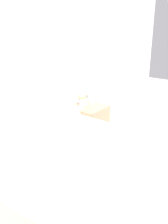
% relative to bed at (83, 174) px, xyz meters
% --- Properties ---
extents(ground_plane, '(12.00, 12.00, 0.00)m').
position_rel_bed_xyz_m(ground_plane, '(0.00, 1.00, -0.33)').
color(ground_plane, silver).
extents(wall_back, '(8.00, 0.06, 2.60)m').
position_rel_bed_xyz_m(wall_back, '(0.00, 1.07, 0.97)').
color(wall_back, white).
rests_on(wall_back, ground_plane).
extents(bed, '(1.59, 2.15, 1.26)m').
position_rel_bed_xyz_m(bed, '(0.00, 0.00, 0.00)').
color(bed, tan).
rests_on(bed, ground_plane).
extents(nightstand, '(0.48, 0.49, 0.59)m').
position_rel_bed_xyz_m(nightstand, '(1.14, 0.75, -0.03)').
color(nightstand, tan).
rests_on(nightstand, ground_plane).
extents(table_lamp, '(0.18, 0.18, 0.31)m').
position_rel_bed_xyz_m(table_lamp, '(1.21, 0.86, 0.48)').
color(table_lamp, white).
rests_on(table_lamp, nightstand).
extents(flower_vase, '(0.13, 0.13, 0.26)m').
position_rel_bed_xyz_m(flower_vase, '(1.03, 0.79, 0.42)').
color(flower_vase, silver).
rests_on(flower_vase, nightstand).
extents(alarm_clock, '(0.07, 0.04, 0.06)m').
position_rel_bed_xyz_m(alarm_clock, '(1.25, 0.76, 0.29)').
color(alarm_clock, beige).
rests_on(alarm_clock, nightstand).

